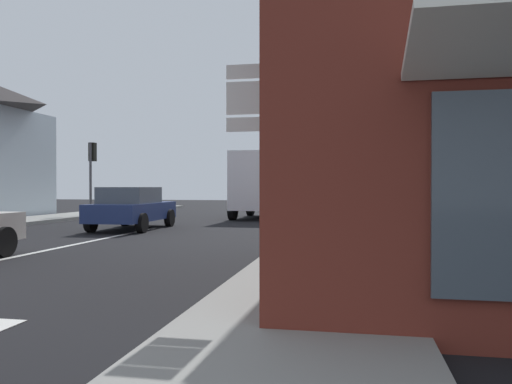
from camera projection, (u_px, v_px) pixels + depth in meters
ground_plane at (129, 234)px, 15.90m from camera, size 80.00×80.00×0.00m
sidewalk_right at (332, 242)px, 12.69m from camera, size 2.46×44.00×0.14m
lane_centre_stripe at (56, 248)px, 11.97m from camera, size 0.16×12.00×0.01m
sedan_far at (132, 208)px, 17.48m from camera, size 2.08×4.26×1.47m
delivery_truck at (264, 183)px, 23.68m from camera, size 2.61×5.06×3.05m
route_sign_post at (290, 145)px, 6.33m from camera, size 1.66×0.14×3.20m
traffic_light_far_left at (92, 162)px, 24.37m from camera, size 0.30×0.49×3.63m
traffic_light_near_right at (310, 154)px, 16.85m from camera, size 0.30×0.49×3.50m
traffic_light_far_right at (322, 165)px, 22.94m from camera, size 0.30×0.49×3.35m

